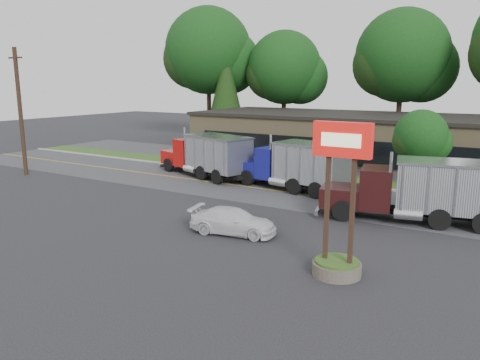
# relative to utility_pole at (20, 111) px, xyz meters

# --- Properties ---
(ground) EXTENTS (140.00, 140.00, 0.00)m
(ground) POSITION_rel_utility_pole_xyz_m (18.00, -3.50, -5.09)
(ground) COLOR #313136
(ground) RESTS_ON ground
(road) EXTENTS (60.00, 8.00, 0.02)m
(road) POSITION_rel_utility_pole_xyz_m (18.00, 5.50, -5.09)
(road) COLOR #4A4A4F
(road) RESTS_ON ground
(center_line) EXTENTS (60.00, 0.12, 0.01)m
(center_line) POSITION_rel_utility_pole_xyz_m (18.00, 5.50, -5.09)
(center_line) COLOR gold
(center_line) RESTS_ON ground
(curb) EXTENTS (60.00, 0.30, 0.12)m
(curb) POSITION_rel_utility_pole_xyz_m (18.00, 9.70, -5.09)
(curb) COLOR #9E9E99
(curb) RESTS_ON ground
(grass_verge) EXTENTS (60.00, 3.40, 0.03)m
(grass_verge) POSITION_rel_utility_pole_xyz_m (18.00, 11.50, -5.09)
(grass_verge) COLOR #2F521C
(grass_verge) RESTS_ON ground
(far_parking) EXTENTS (60.00, 7.00, 0.02)m
(far_parking) POSITION_rel_utility_pole_xyz_m (18.00, 16.50, -5.09)
(far_parking) COLOR #4A4A4F
(far_parking) RESTS_ON ground
(strip_mall) EXTENTS (32.00, 12.00, 4.00)m
(strip_mall) POSITION_rel_utility_pole_xyz_m (20.00, 22.50, -3.09)
(strip_mall) COLOR #927C59
(strip_mall) RESTS_ON ground
(utility_pole) EXTENTS (1.60, 0.32, 10.00)m
(utility_pole) POSITION_rel_utility_pole_xyz_m (0.00, 0.00, 0.00)
(utility_pole) COLOR #382619
(utility_pole) RESTS_ON ground
(bilo_sign) EXTENTS (2.20, 1.90, 5.95)m
(bilo_sign) POSITION_rel_utility_pole_xyz_m (28.50, -6.00, -3.07)
(bilo_sign) COLOR #6B6054
(bilo_sign) RESTS_ON ground
(tree_far_a) EXTENTS (11.82, 11.13, 16.86)m
(tree_far_a) POSITION_rel_utility_pole_xyz_m (-1.82, 28.64, 5.67)
(tree_far_a) COLOR #382619
(tree_far_a) RESTS_ON ground
(tree_far_b) EXTENTS (9.50, 8.95, 13.56)m
(tree_far_b) POSITION_rel_utility_pole_xyz_m (8.14, 30.61, 3.56)
(tree_far_b) COLOR #382619
(tree_far_b) RESTS_ON ground
(tree_far_c) EXTENTS (10.57, 9.94, 15.07)m
(tree_far_c) POSITION_rel_utility_pole_xyz_m (22.16, 30.63, 4.53)
(tree_far_c) COLOR #382619
(tree_far_c) RESTS_ON ground
(evergreen_left) EXTENTS (5.12, 5.12, 11.64)m
(evergreen_left) POSITION_rel_utility_pole_xyz_m (2.00, 26.50, 1.30)
(evergreen_left) COLOR #382619
(evergreen_left) RESTS_ON ground
(tree_verge) EXTENTS (3.88, 3.66, 5.54)m
(tree_verge) POSITION_rel_utility_pole_xyz_m (28.06, 11.55, -1.57)
(tree_verge) COLOR #382619
(tree_verge) RESTS_ON ground
(dump_truck_red) EXTENTS (9.53, 5.12, 3.36)m
(dump_truck_red) POSITION_rel_utility_pole_xyz_m (13.11, 6.98, -3.28)
(dump_truck_red) COLOR black
(dump_truck_red) RESTS_ON ground
(dump_truck_blue) EXTENTS (8.56, 4.00, 3.36)m
(dump_truck_blue) POSITION_rel_utility_pole_xyz_m (21.02, 6.41, -3.29)
(dump_truck_blue) COLOR black
(dump_truck_blue) RESTS_ON ground
(dump_truck_maroon) EXTENTS (9.90, 4.49, 3.36)m
(dump_truck_maroon) POSITION_rel_utility_pole_xyz_m (29.99, 3.06, -3.28)
(dump_truck_maroon) COLOR black
(dump_truck_maroon) RESTS_ON ground
(rally_car) EXTENTS (4.60, 2.55, 1.26)m
(rally_car) POSITION_rel_utility_pole_xyz_m (22.34, -3.82, -4.46)
(rally_car) COLOR silver
(rally_car) RESTS_ON ground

